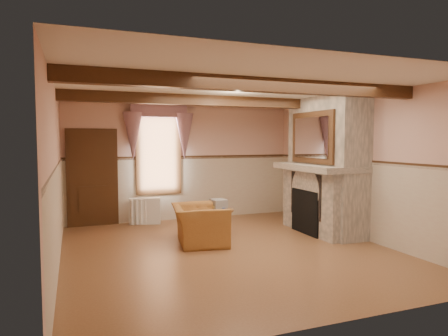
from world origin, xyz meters
name	(u,v)px	position (x,y,z in m)	size (l,w,h in m)	color
floor	(228,250)	(0.00, 0.00, 0.00)	(5.50, 6.00, 0.01)	brown
ceiling	(228,88)	(0.00, 0.00, 2.80)	(5.50, 6.00, 0.01)	silver
wall_back	(183,162)	(0.00, 3.00, 1.40)	(5.50, 0.02, 2.80)	#D4A493
wall_front	(335,191)	(0.00, -3.00, 1.40)	(5.50, 0.02, 2.80)	#D4A493
wall_left	(55,175)	(-2.75, 0.00, 1.40)	(0.02, 6.00, 2.80)	#D4A493
wall_right	(358,166)	(2.75, 0.00, 1.40)	(0.02, 6.00, 2.80)	#D4A493
wainscot	(228,208)	(0.00, 0.00, 0.75)	(5.50, 6.00, 1.50)	beige
chair_rail	(228,164)	(0.00, 0.00, 1.50)	(5.50, 6.00, 0.08)	black
firebox	(308,212)	(2.00, 0.60, 0.45)	(0.20, 0.95, 0.90)	black
armchair	(200,225)	(-0.33, 0.60, 0.36)	(1.10, 0.96, 0.72)	#9E662D
side_table	(219,223)	(0.19, 0.97, 0.28)	(0.57, 0.57, 0.55)	brown
book_stack	(219,204)	(0.18, 0.97, 0.65)	(0.26, 0.32, 0.20)	#B7AD8C
radiator	(145,211)	(-0.99, 2.70, 0.30)	(0.70, 0.18, 0.60)	white
bowl	(320,162)	(2.24, 0.57, 1.47)	(0.38, 0.38, 0.09)	brown
mantel_clock	(298,158)	(2.24, 1.40, 1.52)	(0.14, 0.24, 0.20)	black
oil_lamp	(312,157)	(2.24, 0.86, 1.56)	(0.11, 0.11, 0.28)	gold
candle_red	(342,162)	(2.24, -0.16, 1.50)	(0.06, 0.06, 0.16)	#A31429
jar_yellow	(337,163)	(2.24, -0.01, 1.48)	(0.06, 0.06, 0.12)	yellow
fireplace	(326,165)	(2.42, 0.60, 1.40)	(0.85, 2.00, 2.80)	gray
mantel	(319,167)	(2.24, 0.60, 1.36)	(1.05, 2.05, 0.12)	gray
overmantel_mirror	(312,138)	(2.06, 0.60, 1.97)	(0.06, 1.44, 1.04)	silver
door	(92,179)	(-2.10, 2.94, 1.05)	(1.10, 0.10, 2.10)	black
window	(159,151)	(-0.60, 2.97, 1.65)	(1.06, 0.08, 2.02)	white
window_drapes	(159,126)	(-0.60, 2.88, 2.25)	(1.30, 0.14, 1.40)	gray
ceiling_beam_front	(259,85)	(0.00, -1.20, 2.70)	(5.50, 0.18, 0.20)	black
ceiling_beam_back	(206,101)	(0.00, 1.20, 2.70)	(5.50, 0.18, 0.20)	black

